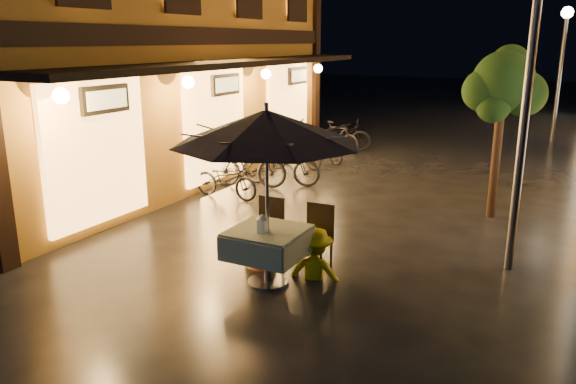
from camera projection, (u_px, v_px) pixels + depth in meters
The scene contains 19 objects.
ground at pixel (262, 280), 7.79m from camera, with size 90.00×90.00×0.00m, color black.
west_building at pixel (129, 18), 12.77m from camera, with size 5.90×11.40×7.40m.
street_tree at pixel (504, 87), 9.96m from camera, with size 1.43×1.20×3.15m.
streetlamp_near at pixel (531, 64), 7.42m from camera, with size 0.36×0.36×4.23m.
streetlamp_far at pixel (563, 50), 17.72m from camera, with size 0.36×0.36×4.23m.
cafe_table at pixel (268, 243), 7.53m from camera, with size 0.99×0.99×0.78m.
patio_umbrella at pixel (266, 127), 7.12m from camera, with size 2.49×2.49×2.46m.
cafe_chair_left at pixel (268, 226), 8.35m from camera, with size 0.42×0.42×0.97m.
cafe_chair_right at pixel (317, 234), 8.00m from camera, with size 0.42×0.42×0.97m.
table_lantern at pixel (262, 222), 7.33m from camera, with size 0.16×0.16×0.25m.
person_orange at pixel (261, 218), 8.15m from camera, with size 0.69×0.54×1.43m, color #D15F1D.
person_yellow at pixel (316, 230), 7.74m from camera, with size 0.89×0.51×1.38m, color #D6C208.
bicycle_0 at pixel (226, 180), 11.73m from camera, with size 0.53×1.52×0.80m, color black.
bicycle_1 at pixel (248, 165), 12.57m from camera, with size 0.49×1.75×1.05m, color black.
bicycle_2 at pixel (281, 164), 12.78m from camera, with size 0.64×1.83×0.96m, color black.
bicycle_3 at pixel (300, 148), 14.56m from camera, with size 0.47×1.68×1.01m, color black.
bicycle_4 at pixel (323, 148), 15.18m from camera, with size 0.53×1.52×0.80m, color black.
bicycle_5 at pixel (337, 137), 16.56m from camera, with size 0.43×1.51×0.91m, color black.
bicycle_6 at pixel (341, 135), 16.92m from camera, with size 0.62×1.76×0.93m, color black.
Camera 1 is at (3.61, -6.23, 3.22)m, focal length 35.00 mm.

